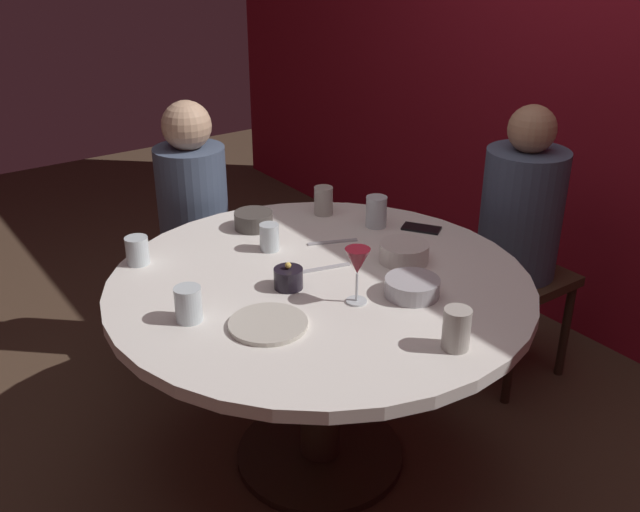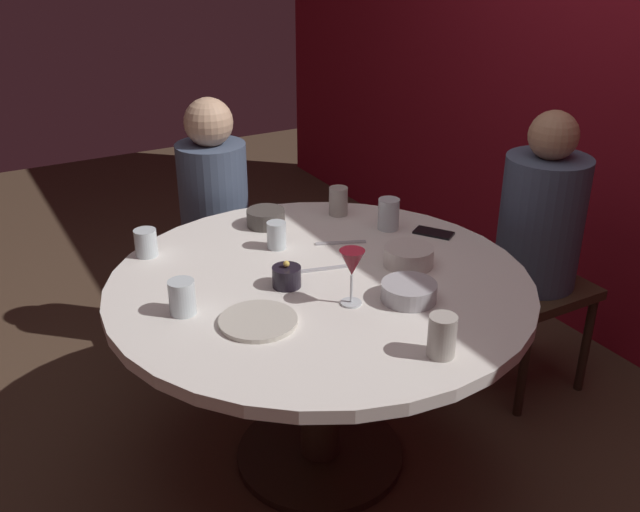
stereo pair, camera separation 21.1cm
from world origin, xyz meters
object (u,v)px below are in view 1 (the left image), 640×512
object	(u,v)px
wine_glass	(357,264)
bowl_salad_center	(404,252)
bowl_small_white	(254,220)
cup_near_candle	(188,304)
bowl_serving_large	(412,287)
cup_beside_wine	(456,329)
dining_table	(320,318)
candle_holder	(288,278)
cup_by_right_diner	(269,237)
seated_diner_back	(521,217)
cup_by_left_diner	(324,201)
seated_diner_left	(193,203)
cell_phone	(421,228)
dinner_plate	(268,324)
cup_center_front	(137,250)
cup_far_edge	(376,212)

from	to	relation	value
wine_glass	bowl_salad_center	world-z (taller)	wine_glass
bowl_small_white	cup_near_candle	size ratio (longest dim) A/B	1.37
bowl_serving_large	cup_near_candle	size ratio (longest dim) A/B	1.63
bowl_salad_center	cup_beside_wine	distance (m)	0.54
cup_beside_wine	bowl_salad_center	bearing A→B (deg)	153.09
cup_beside_wine	dining_table	bearing A→B (deg)	-173.70
candle_holder	cup_by_right_diner	world-z (taller)	cup_by_right_diner
dining_table	cup_near_candle	xyz separation A→B (m)	(-0.01, -0.46, 0.20)
seated_diner_back	cup_by_left_diner	size ratio (longest dim) A/B	10.48
seated_diner_left	cup_by_left_diner	bearing A→B (deg)	35.00
candle_holder	wine_glass	distance (m)	0.25
cell_phone	bowl_salad_center	distance (m)	0.29
dinner_plate	cup_center_front	bearing A→B (deg)	-166.92
cup_center_front	seated_diner_left	bearing A→B (deg)	137.58
wine_glass	cup_near_candle	world-z (taller)	wine_glass
seated_diner_left	bowl_serving_large	size ratio (longest dim) A/B	6.68
bowl_serving_large	cup_by_left_diner	world-z (taller)	cup_by_left_diner
dining_table	cup_near_candle	bearing A→B (deg)	-90.79
bowl_small_white	cup_by_left_diner	size ratio (longest dim) A/B	1.30
seated_diner_left	bowl_salad_center	world-z (taller)	seated_diner_left
cup_beside_wine	cup_by_left_diner	bearing A→B (deg)	164.53
bowl_small_white	cup_by_right_diner	bearing A→B (deg)	-15.01
cell_phone	cup_near_candle	xyz separation A→B (m)	(0.10, -0.99, 0.05)
seated_diner_left	cup_by_left_diner	xyz separation A→B (m)	(0.47, 0.33, 0.08)
dinner_plate	bowl_small_white	distance (m)	0.71
wine_glass	candle_holder	bearing A→B (deg)	-149.77
cup_by_left_diner	cup_by_right_diner	distance (m)	0.38
dinner_plate	wine_glass	bearing A→B (deg)	83.13
seated_diner_left	bowl_salad_center	distance (m)	1.02
bowl_serving_large	cup_near_candle	world-z (taller)	cup_near_candle
candle_holder	dining_table	bearing A→B (deg)	86.48
dining_table	bowl_serving_large	bearing A→B (deg)	33.05
bowl_small_white	cup_far_edge	size ratio (longest dim) A/B	1.23
cup_near_candle	dining_table	bearing A→B (deg)	89.21
bowl_small_white	cup_near_candle	bearing A→B (deg)	-46.25
dinner_plate	cup_near_candle	xyz separation A→B (m)	(-0.16, -0.17, 0.05)
bowl_serving_large	cup_by_right_diner	xyz separation A→B (m)	(-0.53, -0.18, 0.02)
cell_phone	cup_center_front	size ratio (longest dim) A/B	1.49
dining_table	wine_glass	distance (m)	0.33
bowl_small_white	cup_by_left_diner	distance (m)	0.30
wine_glass	cup_beside_wine	size ratio (longest dim) A/B	1.50
dining_table	cup_by_left_diner	distance (m)	0.59
bowl_serving_large	cup_near_candle	distance (m)	0.67
seated_diner_left	bowl_salad_center	size ratio (longest dim) A/B	6.84
cup_by_left_diner	seated_diner_left	bearing A→B (deg)	-145.00
wine_glass	cup_far_edge	bearing A→B (deg)	134.71
cup_by_right_diner	wine_glass	bearing A→B (deg)	1.64
dining_table	cup_by_right_diner	size ratio (longest dim) A/B	14.29
cup_by_left_diner	cup_center_front	distance (m)	0.76
cell_phone	cup_beside_wine	distance (m)	0.81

